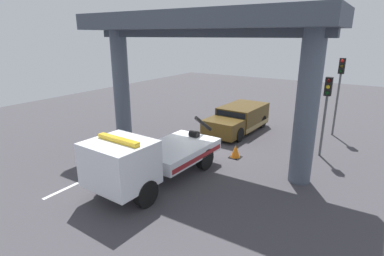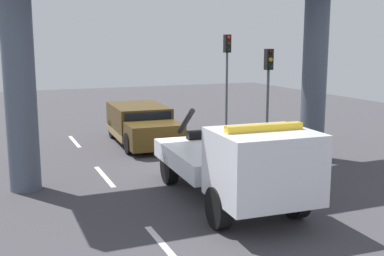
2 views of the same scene
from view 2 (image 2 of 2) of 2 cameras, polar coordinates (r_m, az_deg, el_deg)
name	(u,v)px [view 2 (image 2 of 2)]	position (r m, az deg, el deg)	size (l,w,h in m)	color
ground_plane	(180,170)	(16.81, -1.41, -4.94)	(60.00, 40.00, 0.10)	#423F44
lane_stripe_west	(75,141)	(21.81, -13.70, -1.56)	(2.60, 0.16, 0.01)	silver
lane_stripe_mid	(104,176)	(16.07, -10.30, -5.63)	(2.60, 0.16, 0.01)	silver
lane_stripe_east	(166,248)	(10.61, -3.09, -13.96)	(2.60, 0.16, 0.01)	silver
tow_truck_white	(237,163)	(12.72, 5.39, -4.13)	(7.30, 2.67, 2.46)	white
towed_van_green	(142,125)	(20.90, -5.98, 0.34)	(5.29, 2.42, 1.58)	#4C3814
traffic_light_near	(227,60)	(24.78, 4.18, 7.99)	(0.39, 0.32, 4.67)	#515456
traffic_light_far	(269,74)	(21.31, 9.03, 6.31)	(0.39, 0.32, 4.02)	#515456
traffic_cone_orange	(221,153)	(17.74, 3.41, -2.92)	(0.56, 0.56, 0.67)	orange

